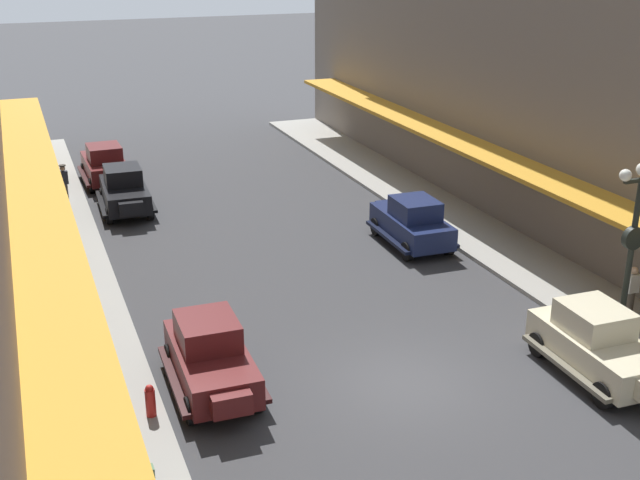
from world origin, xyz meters
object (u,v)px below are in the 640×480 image
parked_car_0 (412,221)px  fire_hydrant (150,400)px  parked_car_1 (124,189)px  parked_car_4 (597,342)px  pedestrian_0 (631,292)px  parked_car_2 (210,354)px  parked_car_3 (105,163)px  pedestrian_1 (41,319)px  pedestrian_3 (64,184)px  lamp_post_with_clock (632,247)px  pedestrian_5 (109,459)px

parked_car_0 → fire_hydrant: parked_car_0 is taller
parked_car_1 → parked_car_4: same height
parked_car_1 → pedestrian_0: 20.05m
parked_car_2 → parked_car_3: 19.36m
parked_car_3 → parked_car_4: (9.63, -22.32, 0.00)m
pedestrian_1 → parked_car_0: bearing=15.4°
parked_car_0 → parked_car_3: size_ratio=1.00×
parked_car_1 → pedestrian_0: parked_car_1 is taller
parked_car_4 → fire_hydrant: parked_car_4 is taller
fire_hydrant → pedestrian_3: size_ratio=0.49×
parked_car_3 → pedestrian_1: bearing=-103.0°
parked_car_1 → pedestrian_3: size_ratio=2.58×
parked_car_2 → pedestrian_0: size_ratio=2.62×
lamp_post_with_clock → pedestrian_5: lamp_post_with_clock is taller
parked_car_4 → parked_car_2: bearing=162.6°
fire_hydrant → parked_car_2: bearing=29.3°
parked_car_3 → fire_hydrant: bearing=-94.3°
parked_car_4 → pedestrian_3: size_ratio=2.57×
parked_car_2 → pedestrian_1: size_ratio=2.62×
parked_car_3 → lamp_post_with_clock: (11.23, -21.36, 2.04)m
parked_car_0 → lamp_post_with_clock: lamp_post_with_clock is taller
parked_car_3 → lamp_post_with_clock: lamp_post_with_clock is taller
pedestrian_3 → parked_car_1: bearing=-33.3°
parked_car_2 → parked_car_4: bearing=-17.4°
parked_car_3 → pedestrian_5: bearing=-96.9°
parked_car_3 → fire_hydrant: 20.37m
parked_car_3 → pedestrian_5: (-2.77, -22.87, 0.05)m
parked_car_0 → pedestrian_3: parked_car_0 is taller
parked_car_1 → fire_hydrant: (-1.77, -15.90, -0.38)m
parked_car_4 → pedestrian_3: bearing=121.0°
parked_car_1 → parked_car_4: 20.22m
parked_car_4 → lamp_post_with_clock: (1.60, 0.96, 2.04)m
parked_car_0 → pedestrian_1: 13.67m
parked_car_1 → fire_hydrant: bearing=-96.4°
parked_car_1 → pedestrian_3: parked_car_1 is taller
parked_car_2 → parked_car_1: bearing=89.7°
parked_car_4 → pedestrian_5: size_ratio=2.62×
pedestrian_1 → pedestrian_5: 7.08m
parked_car_1 → parked_car_3: (-0.25, 4.42, 0.00)m
lamp_post_with_clock → pedestrian_5: 14.22m
parked_car_4 → pedestrian_5: (-12.40, -0.55, 0.05)m
lamp_post_with_clock → fire_hydrant: 13.02m
pedestrian_5 → parked_car_3: bearing=83.1°
pedestrian_0 → pedestrian_1: size_ratio=1.00×
parked_car_3 → pedestrian_1: (-3.67, -15.85, 0.05)m
pedestrian_5 → parked_car_2: bearing=50.0°
parked_car_4 → pedestrian_1: size_ratio=2.62×
fire_hydrant → parked_car_3: bearing=85.7°
parked_car_2 → lamp_post_with_clock: (11.06, -2.00, 2.04)m
parked_car_4 → fire_hydrant: (-11.15, 2.01, -0.38)m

